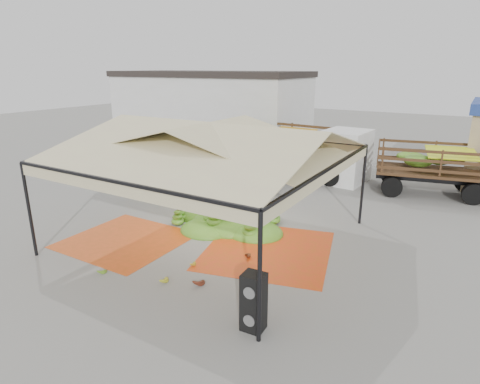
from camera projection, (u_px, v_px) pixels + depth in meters
The scene contains 17 objects.
ground at pixel (213, 238), 13.96m from camera, with size 90.00×90.00×0.00m, color slate.
canopy_tent at pixel (211, 144), 12.97m from camera, with size 8.10×8.10×4.00m.
building_white at pixel (209, 109), 29.52m from camera, with size 14.30×6.30×5.40m.
tarp_left at pixel (126, 240), 13.75m from camera, with size 3.76×3.58×0.01m, color #D44714.
tarp_right at pixel (268, 250), 13.02m from camera, with size 3.91×4.10×0.01m, color red.
banana_heap at pixel (228, 211), 14.96m from camera, with size 4.99×4.10×1.07m, color #3E7F1A.
hand_yellow_a at pixel (191, 263), 12.00m from camera, with size 0.38×0.31×0.17m, color gold.
hand_yellow_b at pixel (162, 278), 11.07m from camera, with size 0.47×0.39×0.21m, color #ACA922.
hand_red_a at pixel (198, 280), 10.97m from camera, with size 0.50×0.41×0.23m, color #592614.
hand_red_b at pixel (245, 255), 12.47m from camera, with size 0.43×0.35×0.20m, color #5E2E15.
hand_green at pixel (101, 270), 11.58m from camera, with size 0.38×0.31×0.17m, color #597F1A.
hanging_bunches at pixel (211, 171), 12.31m from camera, with size 1.74×0.24×0.20m.
speaker_stack at pixel (254, 302), 8.90m from camera, with size 0.53×0.47×1.39m.
banana_leaves at pixel (193, 208), 16.90m from camera, with size 0.96×1.36×3.70m, color #39741E, non-canonical shape.
vendor at pixel (273, 173), 18.70m from camera, with size 0.69×0.46×1.90m, color gray.
truck_left at pixel (301, 145), 21.72m from camera, with size 7.88×3.19×2.64m.
truck_right at pixel (465, 166), 17.92m from camera, with size 7.24×3.74×2.37m.
Camera 1 is at (7.46, -10.50, 5.69)m, focal length 30.00 mm.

